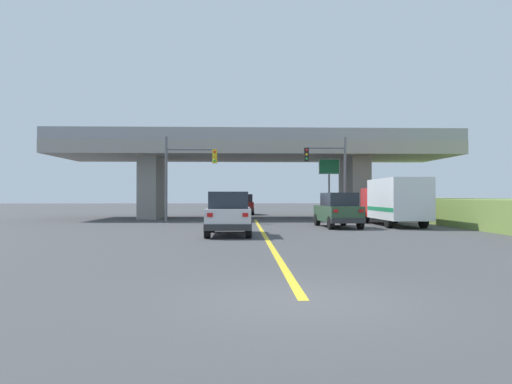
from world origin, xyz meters
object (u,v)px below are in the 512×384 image
object	(u,v)px
box_truck	(394,201)
traffic_signal_farside	(183,169)
traffic_signal_nearside	(332,169)
sedan_oncoming	(244,204)
highway_sign	(329,173)
suv_crossing	(338,210)
suv_lead	(229,213)

from	to	relation	value
box_truck	traffic_signal_farside	world-z (taller)	traffic_signal_farside
box_truck	traffic_signal_nearside	size ratio (longest dim) A/B	1.20
traffic_signal_nearside	sedan_oncoming	bearing A→B (deg)	114.28
box_truck	highway_sign	xyz separation A→B (m)	(-2.33, 8.79, 2.16)
suv_crossing	traffic_signal_nearside	xyz separation A→B (m)	(0.75, 5.58, 2.75)
traffic_signal_farside	sedan_oncoming	bearing A→B (deg)	73.28
suv_lead	suv_crossing	size ratio (longest dim) A/B	0.99
box_truck	sedan_oncoming	distance (m)	20.01
traffic_signal_farside	box_truck	bearing A→B (deg)	-15.56
suv_lead	traffic_signal_farside	world-z (taller)	traffic_signal_farside
box_truck	traffic_signal_nearside	distance (m)	5.61
suv_lead	traffic_signal_farside	distance (m)	11.16
traffic_signal_nearside	traffic_signal_farside	xyz separation A→B (m)	(-10.36, -0.44, -0.05)
sedan_oncoming	traffic_signal_farside	xyz separation A→B (m)	(-4.22, -14.05, 2.70)
sedan_oncoming	suv_lead	bearing A→B (deg)	-91.89
sedan_oncoming	highway_sign	distance (m)	11.61
box_truck	traffic_signal_nearside	bearing A→B (deg)	126.05
highway_sign	sedan_oncoming	bearing A→B (deg)	127.27
suv_lead	traffic_signal_nearside	xyz separation A→B (m)	(6.94, 10.71, 2.75)
sedan_oncoming	traffic_signal_farside	world-z (taller)	traffic_signal_farside
box_truck	sedan_oncoming	xyz separation A→B (m)	(-9.17, 17.78, -0.52)
suv_lead	suv_crossing	distance (m)	8.04
suv_lead	highway_sign	bearing A→B (deg)	63.51
suv_crossing	highway_sign	bearing A→B (deg)	78.61
suv_lead	traffic_signal_nearside	bearing A→B (deg)	57.04
sedan_oncoming	traffic_signal_farside	size ratio (longest dim) A/B	0.73
box_truck	traffic_signal_farside	xyz separation A→B (m)	(-13.39, 3.73, 2.17)
traffic_signal_nearside	highway_sign	size ratio (longest dim) A/B	1.21
traffic_signal_nearside	traffic_signal_farside	world-z (taller)	traffic_signal_nearside
suv_lead	highway_sign	distance (m)	17.34
sedan_oncoming	suv_crossing	bearing A→B (deg)	-74.31
sedan_oncoming	highway_sign	bearing A→B (deg)	-52.73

